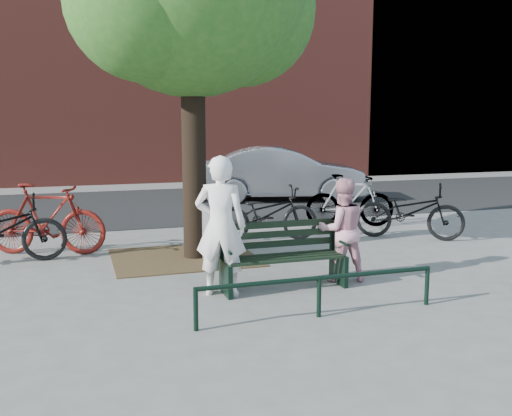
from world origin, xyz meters
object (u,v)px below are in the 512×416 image
object	(u,v)px
park_bench	(282,254)
litter_bin	(215,230)
person_right	(342,230)
parked_car	(283,174)
person_left	(221,226)
bicycle_c	(266,214)

from	to	relation	value
park_bench	litter_bin	size ratio (longest dim) A/B	1.76
person_right	park_bench	bearing A→B (deg)	11.39
litter_bin	parked_car	bearing A→B (deg)	60.47
person_left	parked_car	size ratio (longest dim) A/B	0.40
person_right	bicycle_c	bearing A→B (deg)	-79.69
person_right	bicycle_c	world-z (taller)	person_right
litter_bin	park_bench	bearing A→B (deg)	-75.40
parked_car	person_right	bearing A→B (deg)	-179.58
bicycle_c	parked_car	distance (m)	5.68
litter_bin	person_right	bearing A→B (deg)	-51.91
park_bench	litter_bin	xyz separation A→B (m)	(-0.50, 1.92, 0.02)
bicycle_c	litter_bin	bearing A→B (deg)	137.92
bicycle_c	parked_car	size ratio (longest dim) A/B	0.43
person_right	parked_car	xyz separation A→B (m)	(2.12, 8.14, 0.02)
park_bench	person_right	distance (m)	0.99
person_left	parked_car	world-z (taller)	person_left
person_left	bicycle_c	bearing A→B (deg)	-95.58
bicycle_c	parked_car	world-z (taller)	parked_car
person_left	park_bench	bearing A→B (deg)	-152.93
person_left	bicycle_c	distance (m)	3.54
park_bench	bicycle_c	bearing A→B (deg)	75.45
parked_car	person_left	bearing A→B (deg)	169.39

